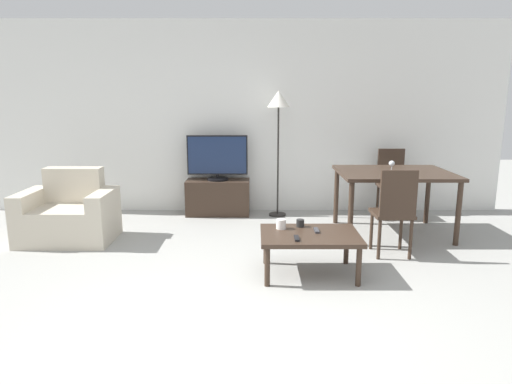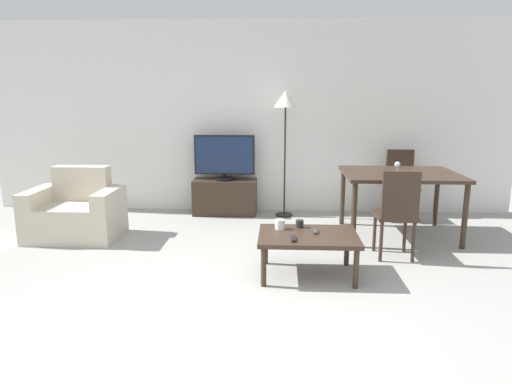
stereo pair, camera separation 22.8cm
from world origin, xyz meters
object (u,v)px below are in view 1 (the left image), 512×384
Objects in this scene: cup_colored_far at (302,223)px; dining_chair_near at (396,209)px; armchair at (71,215)px; dining_table at (396,178)px; cup_white_near at (283,224)px; remote_primary at (298,238)px; wine_glass_left at (394,164)px; dining_chair_far at (394,179)px; tv_stand at (220,197)px; floor_lamp at (280,109)px; remote_secondary at (318,230)px; coffee_table at (311,238)px; tv at (219,158)px.

dining_chair_near is at bearing 14.64° from cup_colored_far.
dining_table is at bearing 3.96° from armchair.
dining_table reaches higher than cup_white_near.
remote_primary is 1.91m from wine_glass_left.
dining_chair_near is 1.74m from dining_chair_far.
floor_lamp is at bearing -4.47° from tv_stand.
coffee_table is at bearing -136.59° from remote_secondary.
remote_primary is at bearing -127.69° from coffee_table.
floor_lamp is 22.51× the size of cup_colored_far.
cup_white_near is at bearing 149.47° from coffee_table.
armchair is 2.89m from coffee_table.
dining_table is 0.88m from dining_chair_near.
floor_lamp reaches higher than tv.
tv is at bearing 157.33° from dining_table.
coffee_table is at bearing -131.30° from dining_table.
tv reaches higher than tv_stand.
dining_chair_near is at bearing -8.97° from armchair.
wine_glass_left reaches higher than dining_table.
tv_stand is 0.51× the size of floor_lamp.
cup_white_near is (-1.65, -2.00, -0.07)m from dining_chair_far.
tv_stand is 0.95× the size of dining_chair_far.
armchair is 2.03m from tv_stand.
coffee_table is at bearing -21.40° from armchair.
cup_white_near is (0.78, -2.08, -0.36)m from tv.
wine_glass_left is at bearing 37.81° from cup_white_near.
dining_chair_near and dining_chair_far have the same top height.
armchair is 0.78× the size of dining_table.
floor_lamp reaches higher than remote_secondary.
armchair is 13.39× the size of cup_colored_far.
remote_secondary reaches higher than coffee_table.
cup_colored_far is (0.13, -1.95, -1.05)m from floor_lamp.
dining_chair_near reaches higher than armchair.
cup_colored_far is at bearing 19.08° from cup_white_near.
tv is 0.90× the size of dining_chair_near.
remote_secondary is at bearing 49.70° from remote_primary.
coffee_table is 2.46m from floor_lamp.
remote_secondary is (1.11, -2.18, 0.16)m from tv_stand.
dining_chair_far reaches higher than wine_glass_left.
wine_glass_left reaches higher than cup_colored_far.
dining_chair_far is at bearing 52.92° from cup_colored_far.
tv_stand is at bearing 114.99° from coffee_table.
dining_table is 1.68m from remote_secondary.
tv is 5.63× the size of remote_primary.
dining_chair_far is at bearing 15.14° from armchair.
cup_colored_far is at bearing -165.36° from dining_chair_near.
tv reaches higher than dining_chair_far.
dining_table is 8.84× the size of remote_primary.
wine_glass_left is (1.35, 1.05, 0.43)m from cup_white_near.
remote_secondary is 1.58× the size of cup_white_near.
floor_lamp is at bearing 97.27° from remote_secondary.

